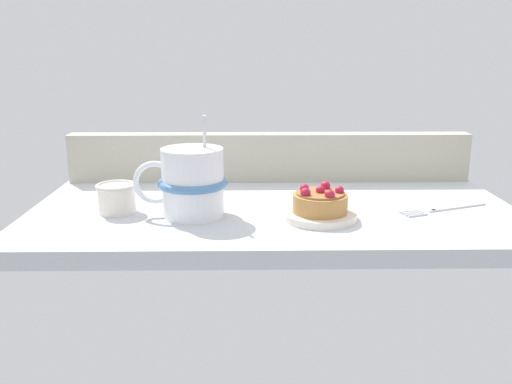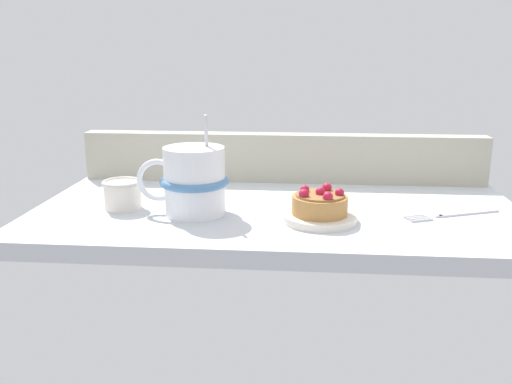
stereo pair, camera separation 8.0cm
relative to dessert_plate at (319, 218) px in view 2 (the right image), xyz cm
name	(u,v)px [view 2 (the right image)]	position (x,y,z in cm)	size (l,w,h in cm)	color
ground_plane	(277,215)	(-6.40, 6.78, -1.79)	(75.68, 39.00, 2.55)	silver
window_rail_back	(282,158)	(-6.40, 24.37, 3.94)	(74.16, 3.81, 8.90)	#B2AD99
dessert_plate	(319,218)	(0.00, 0.00, 0.00)	(10.88, 10.88, 1.10)	silver
raspberry_tart	(320,203)	(0.00, -0.02, 2.19)	(7.98, 7.98, 4.06)	#B77F42
coffee_mug	(193,181)	(-18.77, 2.13, 4.58)	(13.98, 10.34, 15.06)	white
dessert_fork	(452,214)	(19.82, 4.30, -0.21)	(15.12, 7.22, 0.60)	silver
sugar_bowl	(123,194)	(-30.29, 3.80, 1.90)	(6.15, 6.15, 4.51)	silver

